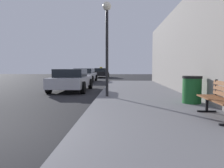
{
  "coord_description": "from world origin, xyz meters",
  "views": [
    {
      "loc": [
        2.97,
        -3.53,
        1.36
      ],
      "look_at": [
        2.62,
        5.31,
        0.67
      ],
      "focal_mm": 34.08,
      "sensor_mm": 36.0,
      "label": 1
    }
  ],
  "objects": [
    {
      "name": "car_black",
      "position": [
        0.32,
        25.41,
        0.65
      ],
      "size": [
        2.01,
        4.47,
        1.43
      ],
      "color": "black",
      "rests_on": "ground_plane"
    },
    {
      "name": "sidewalk",
      "position": [
        4.0,
        0.0,
        0.07
      ],
      "size": [
        4.0,
        32.0,
        0.15
      ],
      "primitive_type": "cube",
      "color": "slate",
      "rests_on": "ground_plane"
    },
    {
      "name": "trash_bin",
      "position": [
        5.39,
        3.74,
        0.62
      ],
      "size": [
        0.65,
        0.65,
        0.92
      ],
      "color": "#195926",
      "rests_on": "sidewalk"
    },
    {
      "name": "car_white",
      "position": [
        -0.46,
        16.62,
        0.65
      ],
      "size": [
        2.05,
        4.59,
        1.27
      ],
      "color": "white",
      "rests_on": "ground_plane"
    },
    {
      "name": "car_silver",
      "position": [
        0.12,
        8.66,
        0.65
      ],
      "size": [
        2.03,
        4.19,
        1.27
      ],
      "color": "#B7B7BF",
      "rests_on": "ground_plane"
    },
    {
      "name": "bench",
      "position": [
        5.39,
        1.58,
        0.66
      ],
      "size": [
        0.55,
        1.64,
        0.89
      ],
      "rotation": [
        0.0,
        0.0,
        -0.03
      ],
      "color": "brown",
      "rests_on": "sidewalk"
    },
    {
      "name": "street_lamp",
      "position": [
        2.4,
        5.34,
        2.85
      ],
      "size": [
        0.36,
        0.36,
        3.89
      ],
      "color": "black",
      "rests_on": "sidewalk"
    }
  ]
}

